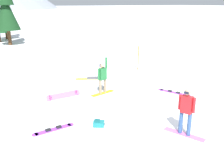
# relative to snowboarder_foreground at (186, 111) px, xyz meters

# --- Properties ---
(ground_plane) EXTENTS (800.00, 800.00, 0.00)m
(ground_plane) POSITION_rel_snowboarder_foreground_xyz_m (1.14, 1.20, -0.98)
(ground_plane) COLOR white
(snowboarder_foreground) EXTENTS (0.88, 1.55, 1.84)m
(snowboarder_foreground) POSITION_rel_snowboarder_foreground_xyz_m (0.00, 0.00, 0.00)
(snowboarder_foreground) COLOR pink
(snowboarder_foreground) RESTS_ON ground_plane
(snowboarder_midground) EXTENTS (1.47, 0.54, 1.98)m
(snowboarder_midground) POSITION_rel_snowboarder_foreground_xyz_m (-0.62, 5.41, -0.04)
(snowboarder_midground) COLOR yellow
(snowboarder_midground) RESTS_ON ground_plane
(snowboarder_background) EXTENTS (1.73, 1.18, 0.94)m
(snowboarder_background) POSITION_rel_snowboarder_foreground_xyz_m (0.35, 7.89, -0.66)
(snowboarder_background) COLOR #4C4C51
(snowboarder_background) RESTS_ON ground_plane
(loose_snowboard_near_left) EXTENTS (1.85, 0.20, 0.28)m
(loose_snowboard_near_left) POSITION_rel_snowboarder_foreground_xyz_m (-2.70, 5.89, -0.83)
(loose_snowboard_near_left) COLOR pink
(loose_snowboard_near_left) RESTS_ON ground_plane
(loose_snowboard_near_right) EXTENTS (1.72, 0.35, 0.09)m
(loose_snowboard_near_right) POSITION_rel_snowboarder_foreground_xyz_m (-4.18, 2.82, -0.95)
(loose_snowboard_near_right) COLOR #993FD8
(loose_snowboard_near_right) RESTS_ON ground_plane
(loose_snowboard_far_spare) EXTENTS (1.03, 1.79, 0.09)m
(loose_snowboard_far_spare) POSITION_rel_snowboarder_foreground_xyz_m (2.85, 3.52, -0.95)
(loose_snowboard_far_spare) COLOR #993FD8
(loose_snowboard_far_spare) RESTS_ON ground_plane
(backpack_teal) EXTENTS (0.55, 0.51, 0.27)m
(backpack_teal) POSITION_rel_snowboarder_foreground_xyz_m (-2.50, 2.21, -0.86)
(backpack_teal) COLOR #1E7A7F
(backpack_teal) RESTS_ON ground_plane
(trail_marker_pole) EXTENTS (0.06, 0.06, 1.82)m
(trail_marker_pole) POSITION_rel_snowboarder_foreground_xyz_m (3.98, 8.49, -0.07)
(trail_marker_pole) COLOR orange
(trail_marker_pole) RESTS_ON ground_plane
(pine_tree_broad) EXTENTS (2.76, 2.76, 8.02)m
(pine_tree_broad) POSITION_rel_snowboarder_foreground_xyz_m (-2.60, 25.05, 3.39)
(pine_tree_broad) COLOR #472D19
(pine_tree_broad) RESTS_ON ground_plane
(pine_tree_slender) EXTENTS (2.72, 2.72, 7.80)m
(pine_tree_slender) POSITION_rel_snowboarder_foreground_xyz_m (-2.19, 30.61, 3.27)
(pine_tree_slender) COLOR #472D19
(pine_tree_slender) RESTS_ON ground_plane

